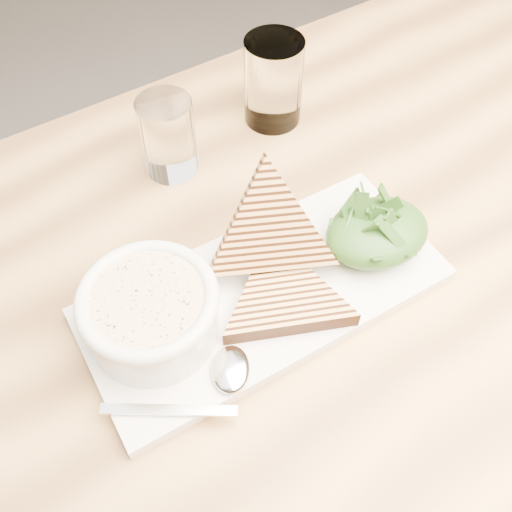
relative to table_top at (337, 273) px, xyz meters
name	(u,v)px	position (x,y,z in m)	size (l,w,h in m)	color
table_top	(337,273)	(0.00, 0.00, 0.00)	(1.21, 0.81, 0.04)	#B68648
table_leg_br	(449,166)	(0.55, 0.35, -0.38)	(0.06, 0.06, 0.72)	#B68648
platter	(264,294)	(-0.09, 0.00, 0.03)	(0.38, 0.17, 0.02)	white
soup_bowl	(152,317)	(-0.21, 0.00, 0.06)	(0.13, 0.13, 0.05)	white
soup	(147,300)	(-0.21, 0.00, 0.09)	(0.11, 0.11, 0.01)	#D9C089
bowl_rim	(147,299)	(-0.21, 0.00, 0.09)	(0.13, 0.13, 0.01)	white
sandwich_flat	(284,297)	(-0.08, -0.03, 0.05)	(0.16, 0.16, 0.02)	tan
sandwich_lean	(270,231)	(-0.07, 0.03, 0.09)	(0.16, 0.16, 0.09)	tan
salad_base	(377,232)	(0.04, 0.00, 0.06)	(0.12, 0.09, 0.04)	#11350D
arugula_pile	(378,230)	(0.04, 0.00, 0.06)	(0.11, 0.10, 0.05)	#365D21
spoon_bowl	(231,369)	(-0.16, -0.07, 0.04)	(0.04, 0.05, 0.01)	silver
spoon_handle	(169,410)	(-0.23, -0.08, 0.04)	(0.12, 0.01, 0.00)	silver
glass_near	(168,137)	(-0.11, 0.22, 0.07)	(0.07, 0.07, 0.10)	white
glass_far	(273,82)	(0.04, 0.25, 0.08)	(0.08, 0.08, 0.12)	white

